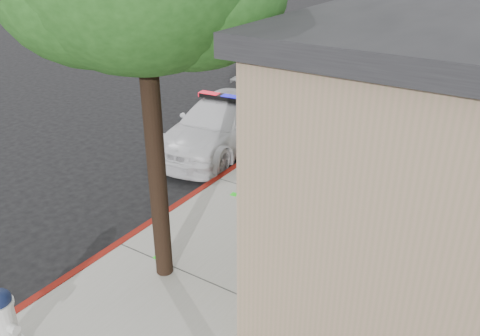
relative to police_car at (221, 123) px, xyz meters
name	(u,v)px	position (x,y,z in m)	size (l,w,h in m)	color
ground	(117,249)	(1.06, -4.76, -0.66)	(120.00, 120.00, 0.00)	black
sidewalk	(278,200)	(2.66, -1.76, -0.58)	(3.20, 60.00, 0.15)	#99988B
red_curb	(217,181)	(1.12, -1.76, -0.58)	(0.14, 60.00, 0.16)	maroon
police_car	(221,123)	(0.00, 0.00, 0.00)	(2.28, 4.66, 1.42)	silver
fire_hydrant	(2,320)	(1.66, -7.26, -0.03)	(0.53, 0.46, 0.94)	silver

